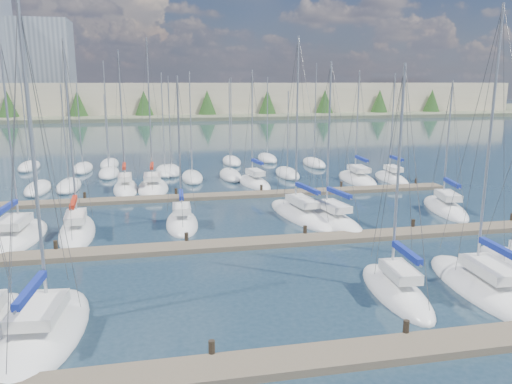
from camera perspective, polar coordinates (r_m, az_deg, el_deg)
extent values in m
plane|color=#243949|center=(75.16, -7.12, 4.46)|extent=(400.00, 400.00, 0.00)
cube|color=#6B5E4C|center=(20.03, 7.32, -18.34)|extent=(44.00, 1.80, 0.35)
cylinder|color=#2D261C|center=(19.94, -5.07, -17.93)|extent=(0.26, 0.26, 1.10)
cylinder|color=#2D261C|center=(22.15, 16.74, -15.15)|extent=(0.26, 0.26, 1.10)
cube|color=#6B5E4C|center=(32.42, -0.72, -5.90)|extent=(44.00, 1.80, 0.35)
cylinder|color=#2D261C|center=(33.28, -21.89, -6.07)|extent=(0.26, 0.26, 1.10)
cylinder|color=#2D261C|center=(32.75, -7.94, -5.56)|extent=(0.26, 0.26, 1.10)
cylinder|color=#2D261C|center=(34.14, 5.62, -4.74)|extent=(0.26, 0.26, 1.10)
cylinder|color=#2D261C|center=(37.24, 17.49, -3.81)|extent=(0.26, 0.26, 1.10)
cylinder|color=#2D261C|center=(41.66, 27.17, -2.92)|extent=(0.26, 0.26, 1.10)
cube|color=#6B5E4C|center=(45.75, -4.05, -0.46)|extent=(44.00, 1.80, 0.35)
cylinder|color=#2D261C|center=(46.64, -18.98, -0.68)|extent=(0.26, 0.26, 1.10)
cylinder|color=#2D261C|center=(46.26, -9.12, -0.25)|extent=(0.26, 0.26, 1.10)
cylinder|color=#2D261C|center=(47.25, 0.61, 0.18)|extent=(0.26, 0.26, 1.10)
cylinder|color=#2D261C|center=(49.54, 9.69, 0.57)|extent=(0.26, 0.26, 1.10)
cylinder|color=#2D261C|center=(52.94, 17.79, 0.92)|extent=(0.26, 0.26, 1.10)
ellipsoid|color=white|center=(51.45, -0.21, 0.91)|extent=(3.43, 7.39, 1.60)
cube|color=silver|center=(50.87, -0.07, 2.27)|extent=(1.67, 2.66, 0.50)
cylinder|color=#9EA0A5|center=(51.09, -0.44, 7.94)|extent=(0.14, 0.14, 10.44)
cylinder|color=#9EA0A5|center=(50.17, 0.15, 3.34)|extent=(0.56, 2.97, 0.10)
cube|color=navy|center=(50.15, 0.15, 3.48)|extent=(0.72, 2.76, 0.30)
ellipsoid|color=white|center=(37.35, -25.66, -4.84)|extent=(3.93, 8.62, 1.60)
cube|color=black|center=(37.35, -25.66, -4.84)|extent=(2.02, 4.15, 0.12)
cube|color=silver|center=(36.63, -26.06, -3.08)|extent=(2.01, 3.08, 0.50)
cylinder|color=#9EA0A5|center=(36.66, -26.37, 6.17)|extent=(0.14, 0.14, 12.13)
cylinder|color=#9EA0A5|center=(35.77, -26.57, -1.75)|extent=(0.42, 3.51, 0.10)
cube|color=navy|center=(35.74, -26.59, -1.56)|extent=(0.59, 3.25, 0.30)
ellipsoid|color=white|center=(54.70, 11.46, 1.36)|extent=(3.42, 8.63, 1.60)
cube|color=silver|center=(54.08, 11.68, 2.62)|extent=(1.79, 3.05, 0.50)
cylinder|color=#9EA0A5|center=(54.50, 11.50, 7.98)|extent=(0.14, 0.14, 10.44)
cylinder|color=#9EA0A5|center=(53.28, 11.98, 3.61)|extent=(0.28, 3.57, 0.10)
cube|color=navy|center=(53.27, 11.98, 3.74)|extent=(0.46, 3.29, 0.30)
ellipsoid|color=white|center=(37.11, -19.74, -4.43)|extent=(2.99, 8.64, 1.60)
cube|color=silver|center=(36.36, -19.93, -2.66)|extent=(1.53, 3.06, 0.50)
cylinder|color=#9EA0A5|center=(36.46, -20.49, 6.57)|extent=(0.14, 0.14, 12.03)
cylinder|color=#9EA0A5|center=(35.45, -20.13, -1.30)|extent=(0.35, 3.56, 0.10)
cube|color=#9E2211|center=(35.42, -20.15, -1.11)|extent=(0.53, 3.29, 0.30)
ellipsoid|color=white|center=(55.68, 15.20, 1.36)|extent=(2.30, 7.23, 1.60)
cube|color=black|center=(55.68, 15.20, 1.36)|extent=(1.19, 3.47, 0.12)
cube|color=silver|center=(55.13, 15.44, 2.62)|extent=(1.22, 2.54, 0.50)
cylinder|color=#9EA0A5|center=(55.39, 15.32, 7.71)|extent=(0.14, 0.14, 10.16)
cylinder|color=#9EA0A5|center=(54.46, 15.76, 3.60)|extent=(0.19, 3.01, 0.10)
cube|color=navy|center=(54.44, 15.76, 3.72)|extent=(0.38, 2.78, 0.30)
ellipsoid|color=white|center=(37.35, -8.45, -3.70)|extent=(2.57, 6.76, 1.60)
cube|color=black|center=(37.35, -8.45, -3.70)|extent=(1.32, 3.25, 0.12)
cube|color=silver|center=(36.69, -8.51, -1.90)|extent=(1.36, 2.38, 0.50)
cylinder|color=#9EA0A5|center=(36.70, -8.77, 5.42)|extent=(0.14, 0.14, 9.71)
cylinder|color=#9EA0A5|center=(35.93, -8.54, -0.48)|extent=(0.20, 2.81, 0.10)
cube|color=navy|center=(35.90, -8.55, -0.30)|extent=(0.39, 2.59, 0.30)
ellipsoid|color=white|center=(28.33, 24.56, -10.09)|extent=(3.53, 9.54, 1.60)
cube|color=silver|center=(27.51, 25.34, -7.93)|extent=(1.84, 3.37, 0.50)
cylinder|color=#9EA0A5|center=(27.14, 25.14, 5.28)|extent=(0.14, 0.14, 12.86)
cylinder|color=#9EA0A5|center=(26.60, 26.44, -6.32)|extent=(0.32, 3.94, 0.10)
cube|color=navy|center=(26.57, 26.46, -6.08)|extent=(0.50, 3.64, 0.30)
ellipsoid|color=white|center=(26.35, 15.66, -11.08)|extent=(2.68, 7.30, 1.60)
cube|color=maroon|center=(26.35, 15.66, -11.08)|extent=(1.38, 3.51, 0.12)
cube|color=silver|center=(25.57, 16.15, -8.72)|extent=(1.38, 2.58, 0.50)
cylinder|color=#9EA0A5|center=(25.12, 15.96, 2.35)|extent=(0.14, 0.14, 10.14)
cylinder|color=#9EA0A5|center=(24.72, 16.84, -6.90)|extent=(0.29, 3.01, 0.10)
cube|color=navy|center=(24.68, 16.86, -6.64)|extent=(0.47, 2.78, 0.30)
ellipsoid|color=white|center=(50.19, -11.69, 0.36)|extent=(3.06, 8.19, 1.60)
cube|color=silver|center=(49.54, -11.75, 1.73)|extent=(1.67, 2.87, 0.50)
cylinder|color=#9EA0A5|center=(49.84, -12.07, 9.22)|extent=(0.14, 0.14, 13.33)
cylinder|color=#9EA0A5|center=(48.71, -11.82, 2.80)|extent=(0.14, 3.43, 0.10)
cube|color=#9E2211|center=(48.69, -11.82, 2.94)|extent=(0.34, 3.16, 0.30)
ellipsoid|color=white|center=(44.04, 20.79, -1.90)|extent=(4.13, 8.31, 1.60)
cube|color=silver|center=(43.39, 21.09, -0.37)|extent=(1.93, 3.02, 0.50)
cylinder|color=#9EA0A5|center=(43.65, 21.09, 5.65)|extent=(0.14, 0.14, 9.42)
cylinder|color=#9EA0A5|center=(42.60, 21.49, 0.82)|extent=(0.82, 3.29, 0.10)
cube|color=navy|center=(42.58, 21.50, 0.98)|extent=(0.96, 3.07, 0.30)
ellipsoid|color=white|center=(38.10, 8.51, -3.38)|extent=(4.02, 8.59, 1.60)
cube|color=black|center=(38.10, 8.51, -3.38)|extent=(2.04, 4.14, 0.12)
cube|color=silver|center=(37.42, 8.89, -1.63)|extent=(1.94, 3.10, 0.50)
cylinder|color=#9EA0A5|center=(37.45, 8.33, 6.35)|extent=(0.14, 0.14, 10.71)
cylinder|color=#9EA0A5|center=(36.62, 9.45, -0.27)|extent=(0.67, 3.44, 0.10)
cube|color=navy|center=(36.59, 9.46, -0.08)|extent=(0.82, 3.20, 0.30)
ellipsoid|color=white|center=(39.47, 5.00, -2.73)|extent=(4.12, 9.95, 1.60)
cube|color=silver|center=(38.73, 5.35, -1.05)|extent=(1.96, 3.56, 0.50)
cylinder|color=#9EA0A5|center=(38.90, 4.71, 8.09)|extent=(0.14, 0.14, 12.64)
cylinder|color=#9EA0A5|center=(37.82, 5.89, 0.25)|extent=(0.74, 4.02, 0.10)
cube|color=navy|center=(37.80, 5.90, 0.42)|extent=(0.89, 3.73, 0.30)
ellipsoid|color=white|center=(23.46, -22.99, -14.71)|extent=(3.96, 8.81, 1.60)
cube|color=silver|center=(22.55, -23.59, -12.24)|extent=(2.02, 3.14, 0.50)
cylinder|color=#9EA0A5|center=(21.94, -24.09, 3.21)|extent=(0.14, 0.14, 12.31)
cylinder|color=#9EA0A5|center=(21.54, -24.36, -10.43)|extent=(0.43, 3.59, 0.10)
cube|color=navy|center=(21.50, -24.39, -10.14)|extent=(0.60, 3.32, 0.30)
ellipsoid|color=white|center=(50.52, -14.67, 0.28)|extent=(2.64, 7.83, 1.60)
cube|color=black|center=(50.52, -14.67, 0.28)|extent=(1.36, 3.76, 0.12)
cube|color=silver|center=(49.89, -14.75, 1.65)|extent=(1.39, 2.76, 0.50)
cylinder|color=#9EA0A5|center=(50.17, -15.11, 8.43)|extent=(0.14, 0.14, 12.18)
cylinder|color=#9EA0A5|center=(49.10, -14.83, 2.72)|extent=(0.22, 3.25, 0.10)
cube|color=#9E2211|center=(49.08, -14.84, 2.86)|extent=(0.41, 3.00, 0.30)
cylinder|color=#9EA0A5|center=(65.94, -24.97, 7.97)|extent=(0.12, 0.12, 11.20)
ellipsoid|color=white|center=(66.60, -24.48, 2.62)|extent=(2.20, 6.40, 1.40)
cylinder|color=#9EA0A5|center=(57.86, -9.85, 7.94)|extent=(0.12, 0.12, 10.14)
ellipsoid|color=white|center=(58.57, -9.65, 2.36)|extent=(2.20, 6.40, 1.40)
cylinder|color=#9EA0A5|center=(57.62, -10.59, 8.07)|extent=(0.12, 0.12, 10.49)
ellipsoid|color=white|center=(58.35, -10.36, 2.29)|extent=(2.20, 6.40, 1.40)
cylinder|color=#9EA0A5|center=(66.58, 1.31, 8.66)|extent=(0.12, 0.12, 10.06)
ellipsoid|color=white|center=(67.20, 1.29, 3.82)|extent=(2.20, 6.40, 1.40)
cylinder|color=#9EA0A5|center=(62.30, -19.54, 7.38)|extent=(0.12, 0.12, 9.39)
ellipsoid|color=white|center=(62.94, -19.19, 2.54)|extent=(2.20, 6.40, 1.40)
cylinder|color=#9EA0A5|center=(51.81, -24.19, 6.37)|extent=(0.12, 0.12, 9.85)
ellipsoid|color=white|center=(52.60, -23.65, 0.33)|extent=(2.20, 6.40, 1.40)
cylinder|color=#9EA0A5|center=(51.95, -21.05, 6.33)|extent=(0.12, 0.12, 9.30)
ellipsoid|color=white|center=(52.71, -20.60, 0.61)|extent=(2.20, 6.40, 1.40)
cylinder|color=#9EA0A5|center=(62.92, 6.79, 9.09)|extent=(0.12, 0.12, 11.68)
ellipsoid|color=white|center=(63.63, 6.64, 3.25)|extent=(2.20, 6.40, 1.40)
cylinder|color=#9EA0A5|center=(54.33, -3.03, 7.62)|extent=(0.12, 0.12, 9.76)
ellipsoid|color=white|center=(55.08, -2.97, 1.88)|extent=(2.20, 6.40, 1.40)
cylinder|color=#9EA0A5|center=(64.45, -16.75, 8.86)|extent=(0.12, 0.12, 11.95)
ellipsoid|color=white|center=(65.15, -16.39, 3.04)|extent=(2.20, 6.40, 1.40)
cylinder|color=#9EA0A5|center=(55.48, 3.67, 7.04)|extent=(0.12, 0.12, 8.46)
ellipsoid|color=white|center=(56.15, 3.60, 2.08)|extent=(2.20, 6.40, 1.40)
cylinder|color=#9EA0A5|center=(58.16, -16.74, 6.62)|extent=(0.12, 0.12, 8.12)
ellipsoid|color=white|center=(58.78, -16.45, 2.06)|extent=(2.20, 6.40, 1.40)
cylinder|color=#9EA0A5|center=(64.21, -2.85, 8.48)|extent=(0.12, 0.12, 10.00)
ellipsoid|color=white|center=(64.85, -2.80, 3.50)|extent=(2.20, 6.40, 1.40)
cylinder|color=#9EA0A5|center=(53.49, -7.47, 7.88)|extent=(0.12, 0.12, 10.54)
ellipsoid|color=white|center=(54.28, -7.30, 1.64)|extent=(2.20, 6.40, 1.40)
cube|color=#666B51|center=(164.61, -9.72, 8.88)|extent=(400.00, 60.00, 1.00)
cube|color=beige|center=(155.11, -5.89, 10.45)|extent=(200.00, 12.00, 10.00)
cube|color=slate|center=(182.50, -23.06, 12.99)|extent=(18.00, 15.00, 30.00)
cone|color=#284C1E|center=(152.21, -26.50, 8.81)|extent=(6.00, 6.00, 8.00)
cone|color=#284C1E|center=(148.72, -19.71, 9.32)|extent=(6.00, 6.00, 8.00)
cone|color=#284C1E|center=(147.36, -12.67, 9.72)|extent=(6.00, 6.00, 8.00)
cone|color=#284C1E|center=(148.19, -5.60, 9.98)|extent=(6.00, 6.00, 8.00)
cone|color=#284C1E|center=(151.18, 1.31, 10.08)|extent=(6.00, 6.00, 8.00)
cone|color=#284C1E|center=(156.19, 7.86, 10.05)|extent=(6.00, 6.00, 8.00)
cone|color=#284C1E|center=(163.05, 13.93, 9.90)|extent=(6.00, 6.00, 8.00)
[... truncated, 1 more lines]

